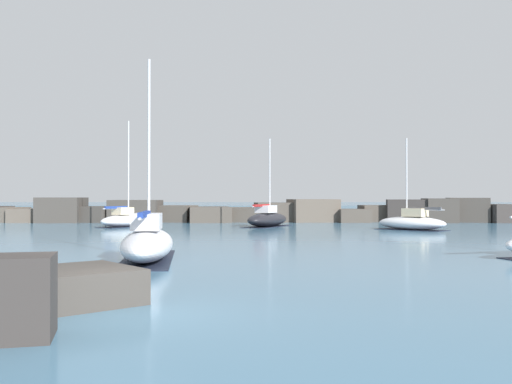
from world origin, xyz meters
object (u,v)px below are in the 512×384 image
Objects in this scene: sailboat_moored_0 at (268,219)px; sailboat_moored_2 at (412,222)px; sailboat_moored_3 at (125,219)px; sailboat_moored_5 at (148,242)px.

sailboat_moored_0 is 12.33m from sailboat_moored_2.
sailboat_moored_0 is at bearing 155.43° from sailboat_moored_2.
sailboat_moored_2 is 0.79× the size of sailboat_moored_3.
sailboat_moored_0 is 1.07× the size of sailboat_moored_2.
sailboat_moored_2 is at bearing -24.57° from sailboat_moored_0.
sailboat_moored_0 is 0.84× the size of sailboat_moored_3.
sailboat_moored_5 reaches higher than sailboat_moored_0.
sailboat_moored_5 is (6.89, -25.87, 0.08)m from sailboat_moored_3.
sailboat_moored_3 reaches higher than sailboat_moored_0.
sailboat_moored_2 is at bearing 52.06° from sailboat_moored_5.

